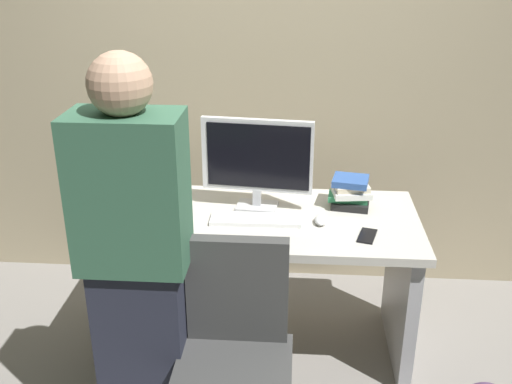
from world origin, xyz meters
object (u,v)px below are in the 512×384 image
Objects in this scene: keyboard at (257,220)px; mouse at (321,220)px; desk at (257,257)px; cell_phone at (367,236)px; person_at_desk at (136,266)px; cup_near_keyboard at (176,219)px; book_stack at (350,192)px; cup_by_monitor at (161,188)px; monitor at (257,159)px; office_chair at (235,373)px.

mouse reaches higher than keyboard.
desk is 10.82× the size of cell_phone.
person_at_desk is 15.62× the size of cup_near_keyboard.
cell_phone is (0.06, -0.32, -0.07)m from book_stack.
cup_by_monitor is 1.09m from cell_phone.
cup_by_monitor is at bearing 162.40° from mouse.
monitor is at bearing -11.83° from cup_by_monitor.
mouse is 0.86m from cup_by_monitor.
book_stack reaches higher than desk.
person_at_desk is at bearing -135.91° from book_stack.
person_at_desk is (-0.37, 0.08, 0.41)m from office_chair.
office_chair is 0.85m from cell_phone.
person_at_desk is at bearing -116.98° from monitor.
desk is at bearing -22.05° from cup_by_monitor.
cup_by_monitor is (-0.51, 0.21, 0.27)m from desk.
mouse is (0.31, -0.15, -0.24)m from monitor.
office_chair is 0.56m from person_at_desk.
keyboard is 4.30× the size of mouse.
person_at_desk is at bearing 168.61° from office_chair.
monitor is at bearing 153.83° from mouse.
desk is 1.66× the size of office_chair.
mouse reaches higher than cell_phone.
monitor is (0.03, 0.86, 0.57)m from office_chair.
cup_by_monitor reaches higher than cell_phone.
office_chair is 1.13m from cup_by_monitor.
book_stack is at bearing 23.45° from keyboard.
book_stack is (0.86, 0.83, -0.03)m from person_at_desk.
desk is 16.88× the size of cup_by_monitor.
cell_phone is (0.51, -0.12, -0.01)m from keyboard.
desk is 14.85× the size of cup_near_keyboard.
person_at_desk reaches higher than keyboard.
person_at_desk is 3.03× the size of monitor.
office_chair is (-0.03, -0.76, -0.09)m from desk.
person_at_desk is 17.76× the size of cup_by_monitor.
cup_by_monitor is at bearing 152.14° from keyboard.
cell_phone is (0.87, -0.01, -0.05)m from cup_near_keyboard.
book_stack reaches higher than cell_phone.
cup_near_keyboard is (0.04, 0.52, -0.05)m from person_at_desk.
person_at_desk reaches higher than monitor.
mouse is (0.31, -0.05, 0.24)m from desk.
cup_by_monitor is at bearing 175.04° from cell_phone.
cell_phone is (0.52, -0.27, -0.25)m from monitor.
monitor is 3.75× the size of cell_phone.
monitor reaches higher than mouse.
cup_near_keyboard reaches higher than desk.
mouse is at bearing -0.57° from keyboard.
keyboard is 0.30m from mouse.
desk is at bearing -161.69° from book_stack.
person_at_desk reaches higher than cup_near_keyboard.
desk is 7.28× the size of book_stack.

